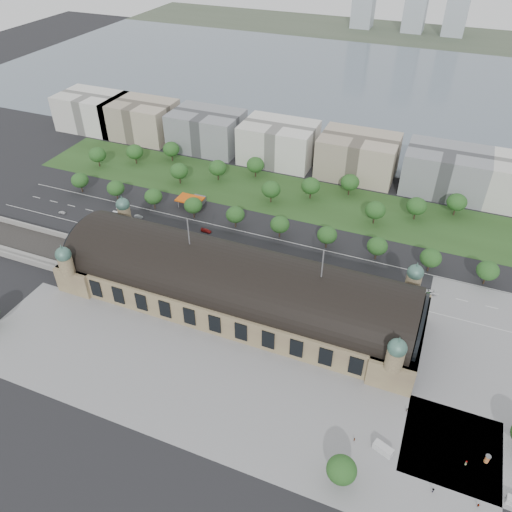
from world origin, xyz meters
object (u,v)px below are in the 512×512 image
at_px(petrol_station, 195,199).
at_px(pedestrian_1, 354,440).
at_px(pedestrian_3, 478,505).
at_px(pedestrian_4, 433,491).
at_px(pedestrian_5, 466,463).
at_px(parked_car_5, 169,251).
at_px(advertising_column, 487,459).
at_px(parked_car_0, 128,235).
at_px(parked_car_4, 204,254).
at_px(traffic_car_0, 62,212).
at_px(traffic_car_5, 329,268).
at_px(bus_west, 266,258).
at_px(van_south, 382,448).
at_px(bus_mid, 243,257).
at_px(traffic_car_2, 122,230).
at_px(traffic_car_3, 206,231).
at_px(parked_car_6, 223,259).
at_px(bus_east, 278,267).
at_px(parked_car_3, 166,248).
at_px(pedestrian_2, 407,410).
at_px(parked_car_1, 127,236).
at_px(traffic_car_6, 429,292).
at_px(traffic_car_1, 138,217).
at_px(parked_car_2, 144,239).

height_order(petrol_station, pedestrian_1, petrol_station).
bearing_deg(pedestrian_3, pedestrian_4, 0.93).
bearing_deg(pedestrian_5, parked_car_5, -103.73).
bearing_deg(advertising_column, parked_car_5, 158.26).
height_order(parked_car_0, parked_car_4, parked_car_0).
bearing_deg(traffic_car_0, traffic_car_5, 88.83).
relative_size(bus_west, van_south, 1.61).
xyz_separation_m(traffic_car_0, parked_car_0, (44.80, -4.86, 0.06)).
relative_size(bus_west, bus_mid, 0.95).
bearing_deg(bus_west, traffic_car_2, 92.76).
bearing_deg(parked_car_0, traffic_car_2, -149.77).
xyz_separation_m(parked_car_5, bus_mid, (35.19, 7.56, 0.93)).
height_order(traffic_car_3, traffic_car_5, traffic_car_3).
relative_size(parked_car_5, van_south, 0.71).
relative_size(parked_car_6, bus_east, 0.44).
relative_size(advertising_column, pedestrian_4, 1.70).
height_order(parked_car_3, bus_west, bus_west).
bearing_deg(parked_car_5, traffic_car_5, 74.45).
height_order(traffic_car_5, pedestrian_2, pedestrian_2).
distance_m(parked_car_0, parked_car_1, 0.70).
xyz_separation_m(petrol_station, parked_car_6, (35.91, -40.28, -2.12)).
xyz_separation_m(parked_car_4, advertising_column, (127.91, -61.72, 0.97)).
height_order(pedestrian_4, pedestrian_5, pedestrian_5).
bearing_deg(bus_east, pedestrian_2, -127.36).
height_order(bus_west, pedestrian_2, bus_west).
relative_size(parked_car_4, pedestrian_4, 2.24).
distance_m(traffic_car_2, parked_car_1, 5.47).
height_order(petrol_station, traffic_car_3, petrol_station).
bearing_deg(advertising_column, traffic_car_6, 109.12).
bearing_deg(parked_car_4, traffic_car_5, 65.62).
xyz_separation_m(traffic_car_1, bus_east, (83.30, -13.68, 1.03)).
relative_size(pedestrian_2, pedestrian_4, 0.86).
bearing_deg(pedestrian_5, pedestrian_4, -23.44).
relative_size(petrol_station, parked_car_1, 2.75).
xyz_separation_m(parked_car_0, van_south, (140.23, -70.03, 0.55)).
height_order(traffic_car_0, parked_car_5, traffic_car_0).
xyz_separation_m(traffic_car_5, pedestrian_2, (44.58, -64.75, 0.05)).
distance_m(pedestrian_3, pedestrian_4, 12.48).
distance_m(petrol_station, parked_car_0, 43.64).
relative_size(traffic_car_2, traffic_car_6, 1.01).
xyz_separation_m(parked_car_4, pedestrian_4, (113.77, -77.72, 0.25)).
height_order(parked_car_1, parked_car_2, parked_car_2).
bearing_deg(bus_west, traffic_car_3, 72.35).
relative_size(parked_car_3, pedestrian_4, 2.48).
bearing_deg(parked_car_1, pedestrian_5, 48.04).
xyz_separation_m(pedestrian_4, pedestrian_5, (8.38, 12.70, 0.02)).
bearing_deg(advertising_column, bus_west, 145.33).
bearing_deg(traffic_car_0, parked_car_3, 79.60).
height_order(traffic_car_6, parked_car_6, parked_car_6).
distance_m(pedestrian_3, pedestrian_5, 12.90).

